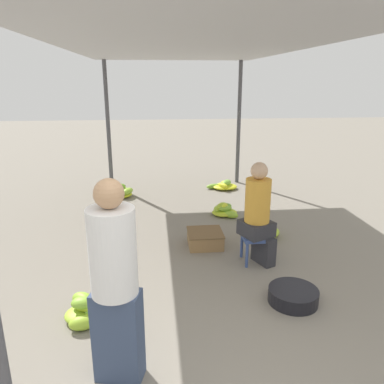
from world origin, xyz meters
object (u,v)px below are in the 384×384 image
vendor_seated (259,213)px  banana_pile_right_1 (265,229)px  banana_pile_left_0 (89,311)px  vendor_foreground (115,282)px  banana_pile_right_0 (224,210)px  stool (256,240)px  basin_black (293,296)px  banana_pile_right_2 (224,186)px  banana_pile_left_1 (120,192)px  crate_near (205,238)px

vendor_seated → banana_pile_right_1: vendor_seated is taller
banana_pile_left_0 → banana_pile_right_1: size_ratio=1.01×
vendor_foreground → banana_pile_right_0: (1.42, 3.39, -0.72)m
stool → banana_pile_right_0: bearing=92.5°
basin_black → banana_pile_left_0: bearing=-177.5°
vendor_foreground → banana_pile_right_2: (1.70, 4.95, -0.73)m
banana_pile_left_1 → crate_near: 2.71m
banana_pile_right_0 → crate_near: bearing=-112.7°
banana_pile_left_0 → banana_pile_right_2: size_ratio=0.80×
stool → banana_pile_left_1: 3.45m
vendor_seated → banana_pile_right_0: bearing=93.0°
banana_pile_left_0 → crate_near: size_ratio=1.11×
stool → banana_pile_right_2: bearing=86.4°
banana_pile_right_0 → stool: bearing=-87.5°
vendor_foreground → banana_pile_left_1: (-0.39, 4.62, -0.71)m
banana_pile_left_1 → vendor_seated: bearing=-56.8°
vendor_foreground → crate_near: 2.54m
stool → banana_pile_right_2: stool is taller
vendor_seated → basin_black: size_ratio=2.51×
banana_pile_right_0 → banana_pile_right_2: bearing=80.0°
banana_pile_right_2 → banana_pile_right_1: bearing=-86.4°
basin_black → banana_pile_left_0: size_ratio=0.97×
vendor_seated → crate_near: size_ratio=2.69×
stool → banana_pile_left_1: stool is taller
vendor_foreground → stool: size_ratio=4.39×
vendor_foreground → banana_pile_left_0: bearing=115.3°
basin_black → crate_near: 1.59m
banana_pile_left_1 → banana_pile_right_0: size_ratio=1.13×
vendor_foreground → vendor_seated: bearing=48.8°
vendor_foreground → crate_near: (0.95, 2.25, -0.70)m
vendor_seated → banana_pile_right_0: (-0.09, 1.67, -0.55)m
crate_near → banana_pile_left_0: bearing=-130.5°
basin_black → crate_near: crate_near is taller
banana_pile_left_0 → banana_pile_right_2: 4.68m
banana_pile_right_1 → crate_near: banana_pile_right_1 is taller
stool → banana_pile_left_0: stool is taller
crate_near → banana_pile_right_2: bearing=74.4°
stool → banana_pile_right_1: 0.89m
stool → vendor_foreground: bearing=-130.8°
stool → banana_pile_left_1: bearing=123.1°
banana_pile_right_0 → vendor_seated: bearing=-87.0°
banana_pile_right_2 → crate_near: size_ratio=1.39×
stool → banana_pile_right_1: (0.36, 0.79, -0.20)m
crate_near → stool: bearing=-43.8°
banana_pile_left_0 → banana_pile_right_1: banana_pile_left_0 is taller
vendor_seated → banana_pile_right_1: 1.03m
vendor_seated → banana_pile_left_0: size_ratio=2.43×
vendor_foreground → banana_pile_left_0: size_ratio=3.01×
basin_black → banana_pile_left_0: banana_pile_left_0 is taller
vendor_seated → banana_pile_right_2: 3.28m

